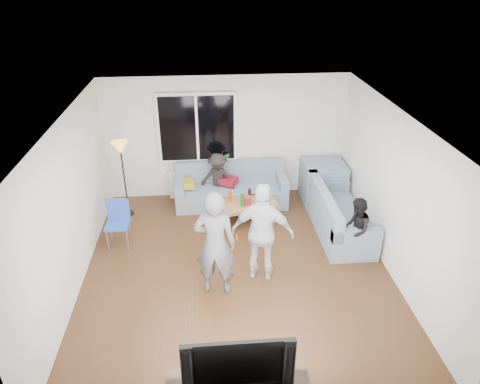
{
  "coord_description": "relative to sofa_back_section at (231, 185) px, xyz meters",
  "views": [
    {
      "loc": [
        -0.45,
        -5.8,
        4.56
      ],
      "look_at": [
        0.1,
        0.6,
        1.15
      ],
      "focal_mm": 32.62,
      "sensor_mm": 36.0,
      "label": 1
    }
  ],
  "objects": [
    {
      "name": "window_glass",
      "position": [
        -0.66,
        0.38,
        1.12
      ],
      "size": [
        1.5,
        0.02,
        1.35
      ],
      "primitive_type": "cube",
      "color": "black",
      "rests_on": "window_frame"
    },
    {
      "name": "player_right",
      "position": [
        0.33,
        -2.44,
        0.41
      ],
      "size": [
        1.04,
        0.64,
        1.66
      ],
      "primitive_type": "imported",
      "rotation": [
        0.0,
        0.0,
        2.89
      ],
      "color": "silver",
      "rests_on": "floor"
    },
    {
      "name": "floor",
      "position": [
        -0.06,
        -2.27,
        -0.45
      ],
      "size": [
        5.0,
        5.5,
        0.04
      ],
      "primitive_type": "cube",
      "color": "#56351C",
      "rests_on": "ground"
    },
    {
      "name": "wall_back",
      "position": [
        -0.06,
        0.5,
        0.88
      ],
      "size": [
        5.0,
        0.04,
        2.6
      ],
      "primitive_type": "cube",
      "color": "silver",
      "rests_on": "ground"
    },
    {
      "name": "spectator_right",
      "position": [
        1.96,
        -2.09,
        0.14
      ],
      "size": [
        0.58,
        0.66,
        1.14
      ],
      "primitive_type": "imported",
      "rotation": [
        0.0,
        0.0,
        -1.88
      ],
      "color": "black",
      "rests_on": "floor"
    },
    {
      "name": "window_mullion",
      "position": [
        -0.66,
        0.37,
        1.12
      ],
      "size": [
        0.05,
        0.03,
        1.35
      ],
      "primitive_type": "cube",
      "color": "white",
      "rests_on": "window_frame"
    },
    {
      "name": "floor_lamp",
      "position": [
        -2.11,
        -0.27,
        0.36
      ],
      "size": [
        0.32,
        0.32,
        1.56
      ],
      "primitive_type": null,
      "color": "orange",
      "rests_on": "floor"
    },
    {
      "name": "spectator_back",
      "position": [
        -0.27,
        0.03,
        0.14
      ],
      "size": [
        0.83,
        0.63,
        1.13
      ],
      "primitive_type": "imported",
      "rotation": [
        0.0,
        0.0,
        -0.32
      ],
      "color": "black",
      "rests_on": "floor"
    },
    {
      "name": "bottle_a",
      "position": [
        -0.07,
        -0.64,
        0.09
      ],
      "size": [
        0.07,
        0.07,
        0.23
      ],
      "primitive_type": "cylinder",
      "color": "#CC470C",
      "rests_on": "coffee_table"
    },
    {
      "name": "bottle_b",
      "position": [
        0.16,
        -0.84,
        0.11
      ],
      "size": [
        0.08,
        0.08,
        0.27
      ],
      "primitive_type": "cylinder",
      "color": "#177B16",
      "rests_on": "coffee_table"
    },
    {
      "name": "potted_plant",
      "position": [
        -0.11,
        0.35,
        0.39
      ],
      "size": [
        0.23,
        0.19,
        0.39
      ],
      "primitive_type": "imported",
      "rotation": [
        0.0,
        0.0,
        0.05
      ],
      "color": "#2B6A2A",
      "rests_on": "radiator"
    },
    {
      "name": "coffee_table",
      "position": [
        0.27,
        -0.72,
        -0.22
      ],
      "size": [
        1.21,
        0.85,
        0.4
      ],
      "primitive_type": "cube",
      "rotation": [
        0.0,
        0.0,
        0.24
      ],
      "color": "#9E734C",
      "rests_on": "floor"
    },
    {
      "name": "pitcher",
      "position": [
        0.25,
        -0.77,
        0.06
      ],
      "size": [
        0.17,
        0.17,
        0.17
      ],
      "primitive_type": "cylinder",
      "color": "maroon",
      "rests_on": "coffee_table"
    },
    {
      "name": "player_left",
      "position": [
        -0.42,
        -2.74,
        0.44
      ],
      "size": [
        0.69,
        0.5,
        1.73
      ],
      "primitive_type": "imported",
      "rotation": [
        0.0,
        0.0,
        2.99
      ],
      "color": "#555459",
      "rests_on": "floor"
    },
    {
      "name": "wall_right",
      "position": [
        2.46,
        -2.27,
        0.88
      ],
      "size": [
        0.04,
        5.5,
        2.6
      ],
      "primitive_type": "cube",
      "color": "silver",
      "rests_on": "ground"
    },
    {
      "name": "bottle_c",
      "position": [
        0.33,
        -0.54,
        0.08
      ],
      "size": [
        0.07,
        0.07,
        0.21
      ],
      "primitive_type": "cylinder",
      "color": "black",
      "rests_on": "coffee_table"
    },
    {
      "name": "wall_left",
      "position": [
        -2.58,
        -2.27,
        0.88
      ],
      "size": [
        0.04,
        5.5,
        2.6
      ],
      "primitive_type": "cube",
      "color": "silver",
      "rests_on": "ground"
    },
    {
      "name": "cushion_red",
      "position": [
        -0.07,
        0.06,
        0.09
      ],
      "size": [
        0.46,
        0.44,
        0.13
      ],
      "primitive_type": "cube",
      "rotation": [
        0.0,
        0.0,
        -0.54
      ],
      "color": "maroon",
      "rests_on": "sofa_back_section"
    },
    {
      "name": "sofa_back_section",
      "position": [
        0.0,
        0.0,
        0.0
      ],
      "size": [
        2.3,
        0.85,
        0.85
      ],
      "primitive_type": null,
      "color": "slate",
      "rests_on": "floor"
    },
    {
      "name": "sofa_corner",
      "position": [
        1.94,
        0.0,
        0.0
      ],
      "size": [
        0.85,
        0.85,
        0.85
      ],
      "primitive_type": "cube",
      "color": "slate",
      "rests_on": "floor"
    },
    {
      "name": "cushion_yellow",
      "position": [
        -0.97,
        -0.02,
        0.09
      ],
      "size": [
        0.41,
        0.36,
        0.14
      ],
      "primitive_type": "cube",
      "rotation": [
        0.0,
        0.0,
        0.11
      ],
      "color": "#BB971B",
      "rests_on": "sofa_back_section"
    },
    {
      "name": "radiator",
      "position": [
        -0.66,
        0.38,
        -0.11
      ],
      "size": [
        1.3,
        0.12,
        0.62
      ],
      "primitive_type": "cube",
      "color": "silver",
      "rests_on": "floor"
    },
    {
      "name": "bottle_e",
      "position": [
        0.58,
        -0.58,
        0.07
      ],
      "size": [
        0.07,
        0.07,
        0.19
      ],
      "primitive_type": "cylinder",
      "color": "black",
      "rests_on": "coffee_table"
    },
    {
      "name": "side_chair",
      "position": [
        -2.11,
        -1.38,
        0.01
      ],
      "size": [
        0.42,
        0.42,
        0.86
      ],
      "primitive_type": null,
      "rotation": [
        0.0,
        0.0,
        -0.04
      ],
      "color": "#284CAF",
      "rests_on": "floor"
    },
    {
      "name": "sofa_right_section",
      "position": [
        1.96,
        -1.26,
        0.0
      ],
      "size": [
        2.0,
        0.85,
        0.85
      ],
      "primitive_type": null,
      "rotation": [
        0.0,
        0.0,
        1.57
      ],
      "color": "slate",
      "rests_on": "floor"
    },
    {
      "name": "bottle_d",
      "position": [
        0.48,
        -0.8,
        0.11
      ],
      "size": [
        0.07,
        0.07,
        0.27
      ],
      "primitive_type": "cylinder",
      "color": "orange",
      "rests_on": "coffee_table"
    },
    {
      "name": "ceiling",
      "position": [
        -0.06,
        -2.27,
        2.2
      ],
      "size": [
        5.0,
        5.5,
        0.04
      ],
      "primitive_type": "cube",
      "color": "white",
      "rests_on": "ground"
    },
    {
      "name": "vase",
      "position": [
        -1.04,
        0.35,
        0.29
      ],
      "size": [
        0.21,
        0.21,
        0.19
      ],
      "primitive_type": "imported",
      "rotation": [
        0.0,
        0.0,
        0.16
      ],
      "color": "white",
      "rests_on": "radiator"
    },
    {
      "name": "window_frame",
      "position": [
        -0.66,
        0.42,
        1.12
      ],
      "size": [
        1.62,
        0.06,
        1.47
      ],
      "primitive_type": "cube",
      "color": "white",
      "rests_on": "wall_back"
    },
    {
      "name": "wall_front",
      "position": [
        -0.06,
        -5.04,
        0.88
      ],
      "size": [
        5.0,
        0.04,
        2.6
      ],
      "primitive_type": "cube",
      "color": "silver",
      "rests_on": "ground"
    },
    {
      "name": "television",
      "position": [
        -0.25,
        -4.77,
        0.36
      ],
      "size": [
        1.2,
        0.16,
        0.69
      ],
      "primitive_type": "imported",
      "color": "black",
      "rests_on": "tv_console"
    }
  ]
}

